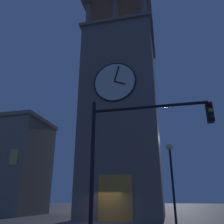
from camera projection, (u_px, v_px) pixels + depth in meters
ground_plane at (104, 223)px, 19.10m from camera, size 200.00×200.00×0.00m
clocktower at (122, 114)px, 28.47m from camera, size 9.01×9.53×29.18m
traffic_signal_near at (132, 142)px, 8.82m from camera, size 4.69×0.41×5.69m
street_lamp at (171, 169)px, 14.28m from camera, size 0.44×0.44×5.19m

